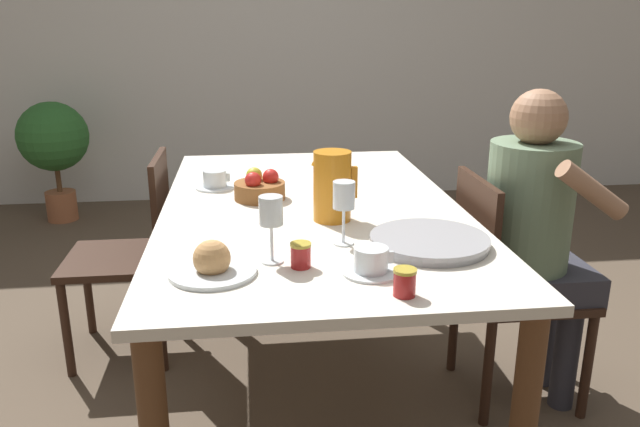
{
  "coord_description": "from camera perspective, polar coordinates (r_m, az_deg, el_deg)",
  "views": [
    {
      "loc": [
        -0.22,
        -2.1,
        1.4
      ],
      "look_at": [
        0.0,
        -0.26,
        0.82
      ],
      "focal_mm": 35.0,
      "sensor_mm": 36.0,
      "label": 1
    }
  ],
  "objects": [
    {
      "name": "ground_plane",
      "position": [
        2.53,
        -0.72,
        -16.07
      ],
      "size": [
        20.0,
        20.0,
        0.0
      ],
      "primitive_type": "plane",
      "color": "brown"
    },
    {
      "name": "wall_back",
      "position": [
        4.95,
        -4.38,
        16.34
      ],
      "size": [
        10.0,
        0.06,
        2.6
      ],
      "color": "white",
      "rests_on": "ground_plane"
    },
    {
      "name": "dining_table",
      "position": [
        2.23,
        -0.79,
        -1.55
      ],
      "size": [
        1.04,
        1.75,
        0.77
      ],
      "color": "silver",
      "rests_on": "ground_plane"
    },
    {
      "name": "chair_person_side",
      "position": [
        2.41,
        16.54,
        -6.05
      ],
      "size": [
        0.42,
        0.42,
        0.87
      ],
      "rotation": [
        0.0,
        0.0,
        -1.57
      ],
      "color": "#331E14",
      "rests_on": "ground_plane"
    },
    {
      "name": "chair_opposite",
      "position": [
        2.73,
        -16.68,
        -3.2
      ],
      "size": [
        0.42,
        0.42,
        0.87
      ],
      "rotation": [
        0.0,
        0.0,
        1.57
      ],
      "color": "#331E14",
      "rests_on": "ground_plane"
    },
    {
      "name": "person_seated",
      "position": [
        2.34,
        19.2,
        -1.06
      ],
      "size": [
        0.39,
        0.41,
        1.17
      ],
      "rotation": [
        0.0,
        0.0,
        -1.57
      ],
      "color": "#33333D",
      "rests_on": "ground_plane"
    },
    {
      "name": "red_pitcher",
      "position": [
        2.01,
        1.12,
        2.55
      ],
      "size": [
        0.15,
        0.12,
        0.23
      ],
      "color": "orange",
      "rests_on": "dining_table"
    },
    {
      "name": "wine_glass_water",
      "position": [
        1.65,
        -4.5,
        -0.05
      ],
      "size": [
        0.06,
        0.06,
        0.18
      ],
      "color": "white",
      "rests_on": "dining_table"
    },
    {
      "name": "wine_glass_juice",
      "position": [
        1.78,
        2.19,
        1.34
      ],
      "size": [
        0.06,
        0.06,
        0.19
      ],
      "color": "white",
      "rests_on": "dining_table"
    },
    {
      "name": "teacup_near_person",
      "position": [
        1.62,
        4.68,
        -4.46
      ],
      "size": [
        0.15,
        0.15,
        0.07
      ],
      "color": "silver",
      "rests_on": "dining_table"
    },
    {
      "name": "teacup_across",
      "position": [
        2.44,
        -9.58,
        2.99
      ],
      "size": [
        0.15,
        0.15,
        0.07
      ],
      "color": "silver",
      "rests_on": "dining_table"
    },
    {
      "name": "serving_tray",
      "position": [
        1.83,
        9.96,
        -2.52
      ],
      "size": [
        0.34,
        0.34,
        0.03
      ],
      "color": "#9E9EA3",
      "rests_on": "dining_table"
    },
    {
      "name": "bread_plate",
      "position": [
        1.63,
        -9.83,
        -4.56
      ],
      "size": [
        0.23,
        0.23,
        0.1
      ],
      "color": "silver",
      "rests_on": "dining_table"
    },
    {
      "name": "jam_jar_amber",
      "position": [
        1.65,
        -1.78,
        -3.71
      ],
      "size": [
        0.06,
        0.06,
        0.07
      ],
      "color": "#A81E1E",
      "rests_on": "dining_table"
    },
    {
      "name": "jam_jar_red",
      "position": [
        1.5,
        7.75,
        -6.13
      ],
      "size": [
        0.06,
        0.06,
        0.07
      ],
      "color": "#A81E1E",
      "rests_on": "dining_table"
    },
    {
      "name": "fruit_bowl",
      "position": [
        2.27,
        -5.54,
        2.36
      ],
      "size": [
        0.18,
        0.18,
        0.11
      ],
      "color": "brown",
      "rests_on": "dining_table"
    },
    {
      "name": "potted_plant",
      "position": [
        4.74,
        -23.18,
        6.03
      ],
      "size": [
        0.48,
        0.48,
        0.85
      ],
      "color": "#A8603D",
      "rests_on": "ground_plane"
    }
  ]
}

